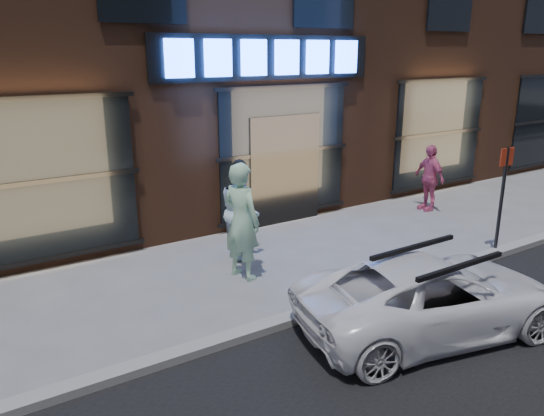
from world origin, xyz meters
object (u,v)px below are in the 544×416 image
(man_bowtie, at_px, (242,221))
(man_cap, at_px, (240,210))
(passerby, at_px, (429,178))
(sign_post, at_px, (503,191))
(white_suv, at_px, (432,296))

(man_bowtie, height_order, man_cap, man_bowtie)
(man_bowtie, xyz_separation_m, man_cap, (0.48, 0.90, -0.12))
(passerby, bearing_deg, man_bowtie, -72.70)
(man_bowtie, bearing_deg, sign_post, -128.11)
(man_cap, bearing_deg, white_suv, -154.17)
(man_cap, relative_size, white_suv, 0.47)
(passerby, bearing_deg, man_cap, -81.38)
(man_bowtie, height_order, sign_post, sign_post)
(man_bowtie, bearing_deg, man_cap, -45.90)
(passerby, bearing_deg, white_suv, -40.90)
(man_cap, bearing_deg, sign_post, -107.91)
(sign_post, bearing_deg, passerby, 71.15)
(passerby, height_order, white_suv, passerby)
(sign_post, bearing_deg, man_bowtie, 164.16)
(man_cap, height_order, passerby, man_cap)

